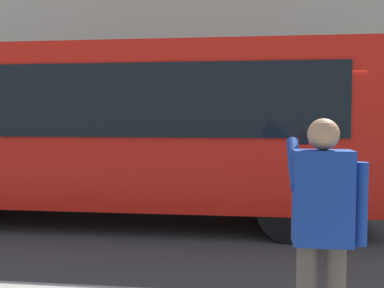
{
  "coord_description": "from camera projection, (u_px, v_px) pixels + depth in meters",
  "views": [
    {
      "loc": [
        0.37,
        7.92,
        1.87
      ],
      "look_at": [
        1.38,
        -0.05,
        1.38
      ],
      "focal_mm": 43.15,
      "sensor_mm": 36.0,
      "label": 1
    }
  ],
  "objects": [
    {
      "name": "ground_plane",
      "position": [
        271.0,
        225.0,
        7.91
      ],
      "size": [
        60.0,
        60.0,
        0.0
      ],
      "primitive_type": "plane",
      "color": "#38383A"
    },
    {
      "name": "red_bus",
      "position": [
        113.0,
        126.0,
        8.17
      ],
      "size": [
        9.05,
        2.54,
        3.08
      ],
      "color": "red",
      "rests_on": "ground_plane"
    },
    {
      "name": "pedestrian_photographer",
      "position": [
        322.0,
        220.0,
        3.22
      ],
      "size": [
        0.53,
        0.52,
        1.7
      ],
      "color": "#4C4238",
      "rests_on": "sidewalk_curb"
    }
  ]
}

